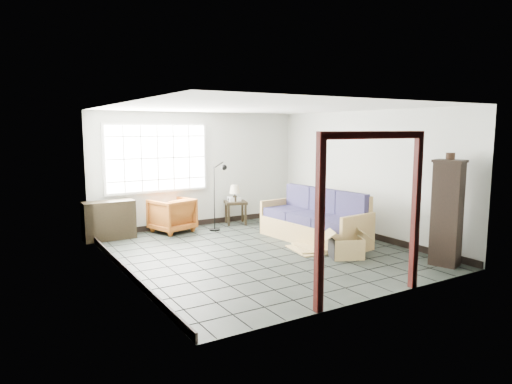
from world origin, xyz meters
TOP-DOWN VIEW (x-y plane):
  - ground at (0.00, 0.00)m, footprint 5.50×5.50m
  - room_shell at (0.00, 0.03)m, footprint 5.02×5.52m
  - window_panel at (-1.00, 2.70)m, footprint 2.32×0.08m
  - doorway_trim at (0.00, -2.70)m, footprint 1.80×0.08m
  - futon_sofa at (1.37, 0.15)m, footprint 1.12×2.42m
  - armchair at (-0.81, 2.40)m, footprint 0.98×0.95m
  - side_table at (0.77, 2.40)m, footprint 0.63×0.63m
  - table_lamp at (0.74, 2.38)m, footprint 0.29×0.29m
  - projector at (0.75, 2.44)m, footprint 0.30×0.25m
  - floor_lamp at (0.16, 2.02)m, footprint 0.44×0.28m
  - console_shelf at (-2.15, 2.40)m, footprint 1.02×0.41m
  - tall_shelf at (2.15, -2.26)m, footprint 0.49×0.56m
  - pot at (2.23, -2.20)m, footprint 0.17×0.17m
  - open_box at (1.06, -1.09)m, footprint 0.96×0.74m
  - cardboard_pile at (1.11, -0.44)m, footprint 1.29×1.07m

SIDE VIEW (x-z plane):
  - ground at x=0.00m, z-range 0.00..0.00m
  - cardboard_pile at x=1.11m, z-range -0.04..0.13m
  - open_box at x=1.06m, z-range -0.07..0.42m
  - futon_sofa at x=1.37m, z-range -0.14..0.89m
  - console_shelf at x=-2.15m, z-range 0.00..0.79m
  - armchair at x=-0.81m, z-range 0.00..0.82m
  - side_table at x=0.77m, z-range 0.18..0.72m
  - projector at x=0.75m, z-range 0.54..0.64m
  - floor_lamp at x=0.16m, z-range 0.05..1.57m
  - table_lamp at x=0.74m, z-range 0.62..1.01m
  - tall_shelf at x=2.15m, z-range 0.02..1.75m
  - doorway_trim at x=0.00m, z-range 0.28..2.48m
  - window_panel at x=-1.00m, z-range 0.84..2.36m
  - room_shell at x=0.00m, z-range 0.37..2.98m
  - pot at x=2.23m, z-range 1.74..1.85m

